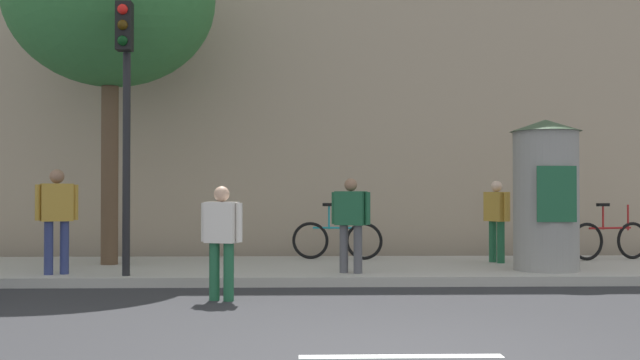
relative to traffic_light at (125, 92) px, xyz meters
The scene contains 12 objects.
ground_plane 7.02m from the traffic_light, 55.70° to the right, with size 80.00×80.00×0.00m, color #2B2B2D.
sidewalk_curb 4.94m from the traffic_light, 26.21° to the left, with size 36.00×4.00×0.15m, color #B2ADA3.
lane_markings 7.02m from the traffic_light, 55.70° to the right, with size 25.80×0.16×0.01m.
building_backdrop 7.83m from the traffic_light, 62.13° to the left, with size 36.00×5.00×9.35m, color tan.
traffic_light is the anchor object (origin of this frame).
poster_column 7.03m from the traffic_light, ahead, with size 1.18×1.18×2.51m.
pedestrian_near_pole 3.13m from the traffic_light, 44.45° to the right, with size 0.57×0.47×1.53m.
pedestrian_in_light_jacket 7.00m from the traffic_light, 19.06° to the left, with size 0.41×0.62×1.51m.
pedestrian_with_bag 2.21m from the traffic_light, 163.68° to the left, with size 0.61×0.42×1.66m.
pedestrian_in_dark_shirt 4.05m from the traffic_light, ahead, with size 0.61×0.42×1.52m.
bicycle_leaning 5.17m from the traffic_light, 40.85° to the left, with size 1.75×0.39×1.09m.
bicycle_upright 9.44m from the traffic_light, 17.45° to the left, with size 1.72×0.55×1.09m.
Camera 1 is at (-0.92, -6.81, 1.44)m, focal length 43.57 mm.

